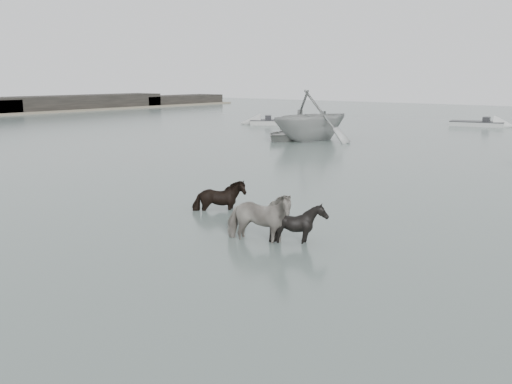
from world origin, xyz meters
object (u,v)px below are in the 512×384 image
pony_pinto (258,212)px  pony_dark (219,189)px  pony_black (299,218)px  rowboat_lead (288,132)px

pony_pinto → pony_dark: pony_pinto is taller
pony_dark → pony_black: 3.85m
pony_pinto → pony_black: 0.96m
pony_dark → pony_black: (3.64, -1.25, -0.05)m
pony_pinto → pony_dark: 3.39m
pony_dark → rowboat_lead: pony_dark is taller
rowboat_lead → pony_pinto: bearing=-61.1°
rowboat_lead → pony_black: bearing=-58.7°
rowboat_lead → pony_dark: bearing=-65.2°
pony_pinto → pony_dark: bearing=40.0°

